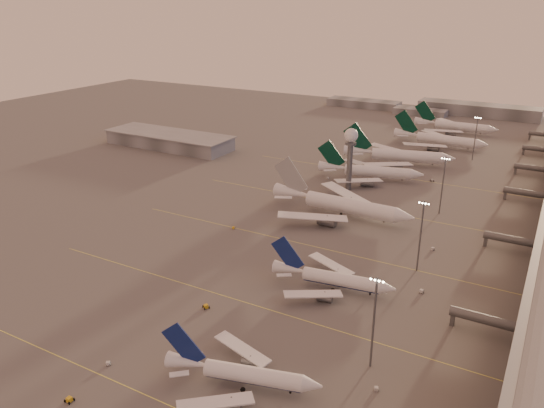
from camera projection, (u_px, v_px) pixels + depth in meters
The scene contains 26 objects.
ground at pixel (184, 305), 157.55m from camera, with size 700.00×700.00×0.00m, color #5C5959.
taxiway_markings at pixel (348, 253), 189.54m from camera, with size 180.00×185.25×0.02m.
hangar at pixel (169, 140), 324.46m from camera, with size 82.00×27.00×8.50m.
radar_tower at pixel (351, 147), 245.43m from camera, with size 6.40×6.40×31.10m.
mast_a at pixel (374, 319), 126.26m from camera, with size 3.60×0.56×25.00m.
mast_b at pixel (421, 233), 172.41m from camera, with size 3.60×0.56×25.00m.
mast_c at pixel (443, 183), 219.48m from camera, with size 3.60×0.56×25.00m.
mast_d at pixel (475, 136), 293.69m from camera, with size 3.60×0.56×25.00m.
distant_horizon at pixel (441, 108), 419.76m from camera, with size 165.00×37.50×9.00m.
narrowbody_near at pixel (242, 376), 123.17m from camera, with size 37.77×29.75×15.05m.
narrowbody_mid at pixel (332, 280), 164.75m from camera, with size 39.94×31.69×15.65m.
widebody_white at pixel (341, 208), 220.29m from camera, with size 63.14×50.55×22.20m.
greentail_a at pixel (370, 173), 264.77m from camera, with size 51.83×41.34×19.20m.
greentail_b at pixel (399, 158), 289.32m from camera, with size 59.53×47.50×22.02m.
greentail_c at pixel (440, 141), 323.06m from camera, with size 57.60×46.46×20.91m.
greentail_d at pixel (455, 128), 357.69m from camera, with size 55.57×44.90×20.19m.
gsv_truck_a at pixel (109, 362), 131.14m from camera, with size 5.12×3.99×1.98m.
gsv_tug_near at pixel (69, 400), 119.33m from camera, with size 2.33×3.85×1.09m.
gsv_catering_a at pixel (378, 384), 122.30m from camera, with size 4.89×3.53×3.67m.
gsv_tug_mid at pixel (206, 307), 155.46m from camera, with size 4.51×4.07×1.11m.
gsv_truck_b at pixel (423, 290), 163.10m from camera, with size 6.00×2.62×2.35m.
gsv_truck_c at pixel (234, 227), 208.96m from camera, with size 5.00×3.20×1.90m.
gsv_catering_b at pixel (434, 245), 190.89m from camera, with size 5.17×3.82×3.88m.
gsv_tug_far at pixel (358, 205), 231.90m from camera, with size 3.43×3.33×0.85m.
gsv_truck_d at pixel (328, 177), 267.26m from camera, with size 2.13×5.15×2.04m.
gsv_tug_hangar at pixel (432, 180), 263.62m from camera, with size 4.20×3.71×1.03m.
Camera 1 is at (89.22, -106.03, 84.90)m, focal length 35.00 mm.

